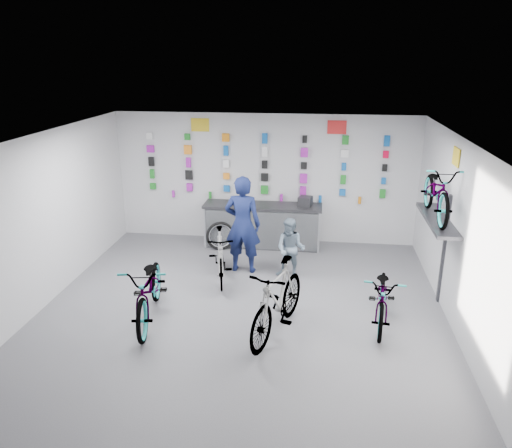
# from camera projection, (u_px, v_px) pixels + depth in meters

# --- Properties ---
(floor) EXTENTS (8.00, 8.00, 0.00)m
(floor) POSITION_uv_depth(u_px,v_px,m) (238.00, 322.00, 8.37)
(floor) COLOR #4B4B50
(floor) RESTS_ON ground
(ceiling) EXTENTS (8.00, 8.00, 0.00)m
(ceiling) POSITION_uv_depth(u_px,v_px,m) (236.00, 143.00, 7.40)
(ceiling) COLOR white
(ceiling) RESTS_ON wall_back
(wall_back) EXTENTS (7.00, 0.00, 7.00)m
(wall_back) POSITION_uv_depth(u_px,v_px,m) (265.00, 179.00, 11.64)
(wall_back) COLOR silver
(wall_back) RESTS_ON floor
(wall_front) EXTENTS (7.00, 0.00, 7.00)m
(wall_front) POSITION_uv_depth(u_px,v_px,m) (158.00, 405.00, 4.13)
(wall_front) COLOR silver
(wall_front) RESTS_ON floor
(wall_left) EXTENTS (0.00, 8.00, 8.00)m
(wall_left) POSITION_uv_depth(u_px,v_px,m) (30.00, 229.00, 8.31)
(wall_left) COLOR silver
(wall_left) RESTS_ON floor
(wall_right) EXTENTS (0.00, 8.00, 8.00)m
(wall_right) POSITION_uv_depth(u_px,v_px,m) (468.00, 248.00, 7.46)
(wall_right) COLOR silver
(wall_right) RESTS_ON floor
(counter) EXTENTS (2.70, 0.66, 1.00)m
(counter) POSITION_uv_depth(u_px,v_px,m) (262.00, 226.00, 11.53)
(counter) COLOR black
(counter) RESTS_ON floor
(merch_wall) EXTENTS (5.55, 0.08, 1.57)m
(merch_wall) POSITION_uv_depth(u_px,v_px,m) (262.00, 167.00, 11.48)
(merch_wall) COLOR #1B7B22
(merch_wall) RESTS_ON wall_back
(wall_bracket) EXTENTS (0.39, 1.90, 2.00)m
(wall_bracket) POSITION_uv_depth(u_px,v_px,m) (438.00, 224.00, 8.62)
(wall_bracket) COLOR #333338
(wall_bracket) RESTS_ON wall_right
(sign_left) EXTENTS (0.42, 0.02, 0.30)m
(sign_left) POSITION_uv_depth(u_px,v_px,m) (200.00, 125.00, 11.41)
(sign_left) COLOR gold
(sign_left) RESTS_ON wall_back
(sign_right) EXTENTS (0.42, 0.02, 0.30)m
(sign_right) POSITION_uv_depth(u_px,v_px,m) (337.00, 127.00, 11.03)
(sign_right) COLOR red
(sign_right) RESTS_ON wall_back
(sign_side) EXTENTS (0.02, 0.40, 0.30)m
(sign_side) POSITION_uv_depth(u_px,v_px,m) (456.00, 157.00, 8.22)
(sign_side) COLOR gold
(sign_side) RESTS_ON wall_right
(bike_left) EXTENTS (1.08, 2.20, 1.11)m
(bike_left) POSITION_uv_depth(u_px,v_px,m) (150.00, 289.00, 8.28)
(bike_left) COLOR gray
(bike_left) RESTS_ON floor
(bike_center) EXTENTS (1.16, 2.07, 1.20)m
(bike_center) POSITION_uv_depth(u_px,v_px,m) (278.00, 299.00, 7.84)
(bike_center) COLOR gray
(bike_center) RESTS_ON floor
(bike_right) EXTENTS (0.86, 1.88, 0.95)m
(bike_right) POSITION_uv_depth(u_px,v_px,m) (383.00, 296.00, 8.20)
(bike_right) COLOR gray
(bike_right) RESTS_ON floor
(bike_service) EXTENTS (0.83, 1.74, 1.01)m
(bike_service) POSITION_uv_depth(u_px,v_px,m) (220.00, 256.00, 9.79)
(bike_service) COLOR gray
(bike_service) RESTS_ON floor
(bike_wall) EXTENTS (0.63, 1.80, 0.95)m
(bike_wall) POSITION_uv_depth(u_px,v_px,m) (437.00, 191.00, 8.44)
(bike_wall) COLOR gray
(bike_wall) RESTS_ON wall_bracket
(clerk) EXTENTS (0.76, 0.53, 2.01)m
(clerk) POSITION_uv_depth(u_px,v_px,m) (243.00, 225.00, 10.03)
(clerk) COLOR #101944
(clerk) RESTS_ON floor
(customer) EXTENTS (0.69, 0.59, 1.23)m
(customer) POSITION_uv_depth(u_px,v_px,m) (291.00, 249.00, 9.84)
(customer) COLOR slate
(customer) RESTS_ON floor
(spare_wheel) EXTENTS (0.67, 0.33, 0.67)m
(spare_wheel) POSITION_uv_depth(u_px,v_px,m) (221.00, 236.00, 11.35)
(spare_wheel) COLOR black
(spare_wheel) RESTS_ON floor
(register) EXTENTS (0.34, 0.36, 0.22)m
(register) POSITION_uv_depth(u_px,v_px,m) (305.00, 201.00, 11.23)
(register) COLOR black
(register) RESTS_ON counter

